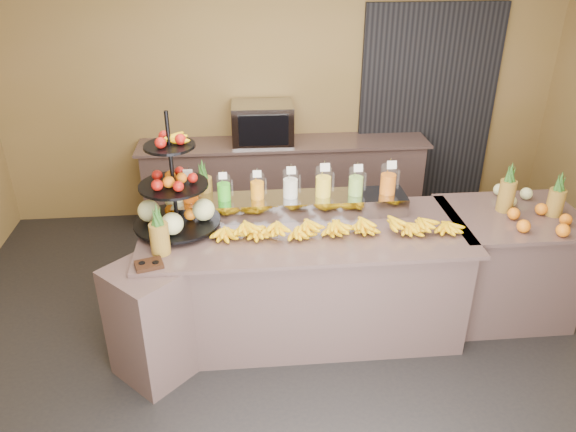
{
  "coord_description": "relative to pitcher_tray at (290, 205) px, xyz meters",
  "views": [
    {
      "loc": [
        -0.47,
        -3.4,
        3.0
      ],
      "look_at": [
        -0.13,
        0.3,
        1.06
      ],
      "focal_mm": 35.0,
      "sensor_mm": 36.0,
      "label": 1
    }
  ],
  "objects": [
    {
      "name": "oven_warmer",
      "position": [
        -0.14,
        1.67,
        0.14
      ],
      "size": [
        0.64,
        0.45,
        0.42
      ],
      "primitive_type": "cube",
      "rotation": [
        0.0,
        0.0,
        -0.01
      ],
      "color": "gray",
      "rests_on": "back_ledge"
    },
    {
      "name": "juice_pitcher_lemon",
      "position": [
        0.26,
        -0.0,
        0.18
      ],
      "size": [
        0.13,
        0.13,
        0.31
      ],
      "color": "silver",
      "rests_on": "pitcher_tray"
    },
    {
      "name": "juice_pitcher_orange_c",
      "position": [
        0.78,
        -0.0,
        0.18
      ],
      "size": [
        0.13,
        0.13,
        0.31
      ],
      "color": "silver",
      "rests_on": "pitcher_tray"
    },
    {
      "name": "pitcher_tray",
      "position": [
        0.0,
        0.0,
        0.0
      ],
      "size": [
        1.85,
        0.3,
        0.15
      ],
      "primitive_type": "cube",
      "color": "gray",
      "rests_on": "buffet_counter"
    },
    {
      "name": "juice_pitcher_lime",
      "position": [
        0.52,
        -0.0,
        0.17
      ],
      "size": [
        0.12,
        0.12,
        0.29
      ],
      "color": "silver",
      "rests_on": "pitcher_tray"
    },
    {
      "name": "juice_pitcher_milk",
      "position": [
        -0.0,
        -0.0,
        0.17
      ],
      "size": [
        0.12,
        0.12,
        0.29
      ],
      "color": "silver",
      "rests_on": "pitcher_tray"
    },
    {
      "name": "pineapple_left_b",
      "position": [
        -0.69,
        0.18,
        0.08
      ],
      "size": [
        0.14,
        0.14,
        0.42
      ],
      "rotation": [
        0.0,
        0.0,
        0.41
      ],
      "color": "brown",
      "rests_on": "buffet_counter"
    },
    {
      "name": "juice_pitcher_orange_b",
      "position": [
        -0.26,
        -0.0,
        0.16
      ],
      "size": [
        0.11,
        0.11,
        0.27
      ],
      "color": "silver",
      "rests_on": "pitcher_tray"
    },
    {
      "name": "right_counter",
      "position": [
        1.79,
        -0.18,
        -0.54
      ],
      "size": [
        1.08,
        0.88,
        0.93
      ],
      "color": "#866461",
      "rests_on": "ground"
    },
    {
      "name": "right_fruit_pile",
      "position": [
        1.89,
        -0.26,
        0.01
      ],
      "size": [
        0.5,
        0.47,
        0.26
      ],
      "color": "brown",
      "rests_on": "right_counter"
    },
    {
      "name": "condiment_caddy",
      "position": [
        -1.03,
        -0.69,
        -0.06
      ],
      "size": [
        0.22,
        0.19,
        0.03
      ],
      "primitive_type": "cube",
      "rotation": [
        0.0,
        0.0,
        0.3
      ],
      "color": "black",
      "rests_on": "buffet_counter"
    },
    {
      "name": "banana_heap",
      "position": [
        0.31,
        -0.34,
        -0.0
      ],
      "size": [
        1.86,
        0.17,
        0.15
      ],
      "color": "yellow",
      "rests_on": "buffet_counter"
    },
    {
      "name": "juice_pitcher_orange_a",
      "position": [
        -0.78,
        -0.0,
        0.18
      ],
      "size": [
        0.12,
        0.13,
        0.3
      ],
      "color": "silver",
      "rests_on": "pitcher_tray"
    },
    {
      "name": "buffet_counter",
      "position": [
        -0.03,
        -0.32,
        -0.54
      ],
      "size": [
        2.75,
        1.25,
        0.93
      ],
      "color": "#866461",
      "rests_on": "ground"
    },
    {
      "name": "ground",
      "position": [
        0.09,
        -0.58,
        -1.01
      ],
      "size": [
        6.0,
        6.0,
        0.0
      ],
      "primitive_type": "plane",
      "color": "black",
      "rests_on": "ground"
    },
    {
      "name": "room_envelope",
      "position": [
        0.27,
        0.21,
        0.87
      ],
      "size": [
        6.04,
        5.02,
        2.82
      ],
      "color": "olive",
      "rests_on": "ground"
    },
    {
      "name": "back_ledge",
      "position": [
        0.09,
        1.67,
        -0.54
      ],
      "size": [
        3.1,
        0.55,
        0.93
      ],
      "color": "#866461",
      "rests_on": "ground"
    },
    {
      "name": "juice_pitcher_green",
      "position": [
        -0.52,
        -0.0,
        0.16
      ],
      "size": [
        0.11,
        0.11,
        0.26
      ],
      "color": "silver",
      "rests_on": "pitcher_tray"
    },
    {
      "name": "fruit_stand",
      "position": [
        -0.84,
        -0.16,
        0.16
      ],
      "size": [
        0.79,
        0.79,
        0.92
      ],
      "rotation": [
        0.0,
        0.0,
        -0.24
      ],
      "color": "black",
      "rests_on": "buffet_counter"
    },
    {
      "name": "pineapple_left_a",
      "position": [
        -0.97,
        -0.52,
        0.07
      ],
      "size": [
        0.14,
        0.14,
        0.39
      ],
      "rotation": [
        0.0,
        0.0,
        0.19
      ],
      "color": "brown",
      "rests_on": "buffet_counter"
    }
  ]
}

